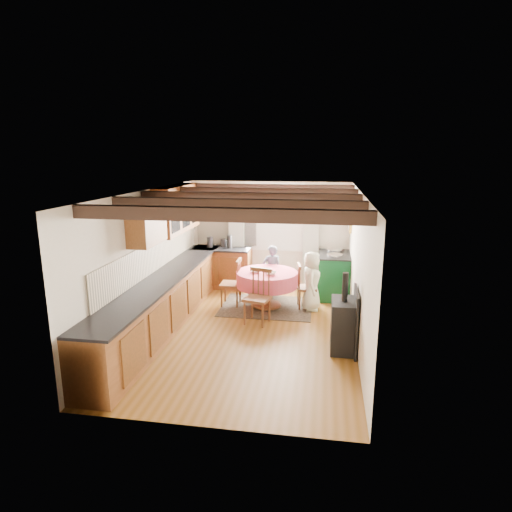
% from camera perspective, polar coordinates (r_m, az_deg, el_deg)
% --- Properties ---
extents(floor, '(3.60, 5.50, 0.00)m').
position_cam_1_polar(floor, '(7.61, -0.97, -9.85)').
color(floor, brown).
rests_on(floor, ground).
extents(ceiling, '(3.60, 5.50, 0.00)m').
position_cam_1_polar(ceiling, '(7.01, -1.05, 8.47)').
color(ceiling, white).
rests_on(ceiling, ground).
extents(wall_back, '(3.60, 0.00, 2.40)m').
position_cam_1_polar(wall_back, '(9.87, 1.80, 2.87)').
color(wall_back, silver).
rests_on(wall_back, ground).
extents(wall_front, '(3.60, 0.00, 2.40)m').
position_cam_1_polar(wall_front, '(4.67, -7.03, -9.41)').
color(wall_front, silver).
rests_on(wall_front, ground).
extents(wall_left, '(0.00, 5.50, 2.40)m').
position_cam_1_polar(wall_left, '(7.73, -14.26, -0.51)').
color(wall_left, silver).
rests_on(wall_left, ground).
extents(wall_right, '(0.00, 5.50, 2.40)m').
position_cam_1_polar(wall_right, '(7.13, 13.38, -1.61)').
color(wall_right, silver).
rests_on(wall_right, ground).
extents(beam_a, '(3.60, 0.16, 0.16)m').
position_cam_1_polar(beam_a, '(5.08, -5.04, 5.50)').
color(beam_a, black).
rests_on(beam_a, ceiling).
extents(beam_b, '(3.60, 0.16, 0.16)m').
position_cam_1_polar(beam_b, '(6.05, -2.73, 6.80)').
color(beam_b, black).
rests_on(beam_b, ceiling).
extents(beam_c, '(3.60, 0.16, 0.16)m').
position_cam_1_polar(beam_c, '(7.02, -1.05, 7.73)').
color(beam_c, black).
rests_on(beam_c, ceiling).
extents(beam_d, '(3.60, 0.16, 0.16)m').
position_cam_1_polar(beam_d, '(8.00, 0.23, 8.43)').
color(beam_d, black).
rests_on(beam_d, ceiling).
extents(beam_e, '(3.60, 0.16, 0.16)m').
position_cam_1_polar(beam_e, '(8.99, 1.23, 8.98)').
color(beam_e, black).
rests_on(beam_e, ceiling).
extents(splash_left, '(0.02, 4.50, 0.55)m').
position_cam_1_polar(splash_left, '(7.99, -13.29, -0.00)').
color(splash_left, beige).
rests_on(splash_left, wall_left).
extents(splash_back, '(1.40, 0.02, 0.55)m').
position_cam_1_polar(splash_back, '(10.03, -3.90, 3.01)').
color(splash_back, beige).
rests_on(splash_back, wall_back).
extents(base_cabinet_left, '(0.60, 5.30, 0.88)m').
position_cam_1_polar(base_cabinet_left, '(7.83, -11.91, -6.00)').
color(base_cabinet_left, brown).
rests_on(base_cabinet_left, floor).
extents(base_cabinet_back, '(1.30, 0.60, 0.88)m').
position_cam_1_polar(base_cabinet_back, '(9.94, -4.47, -1.58)').
color(base_cabinet_back, brown).
rests_on(base_cabinet_back, floor).
extents(worktop_left, '(0.64, 5.30, 0.04)m').
position_cam_1_polar(worktop_left, '(7.69, -11.94, -2.77)').
color(worktop_left, black).
rests_on(worktop_left, base_cabinet_left).
extents(worktop_back, '(1.30, 0.64, 0.04)m').
position_cam_1_polar(worktop_back, '(9.81, -4.55, 0.99)').
color(worktop_back, black).
rests_on(worktop_back, base_cabinet_back).
extents(wall_cabinet_glass, '(0.34, 1.80, 0.90)m').
position_cam_1_polar(wall_cabinet_glass, '(8.64, -10.37, 6.18)').
color(wall_cabinet_glass, brown).
rests_on(wall_cabinet_glass, wall_left).
extents(wall_cabinet_solid, '(0.34, 0.90, 0.70)m').
position_cam_1_polar(wall_cabinet_solid, '(7.26, -14.27, 4.25)').
color(wall_cabinet_solid, brown).
rests_on(wall_cabinet_solid, wall_left).
extents(window_frame, '(1.34, 0.03, 1.54)m').
position_cam_1_polar(window_frame, '(9.78, 2.39, 5.14)').
color(window_frame, white).
rests_on(window_frame, wall_back).
extents(window_pane, '(1.20, 0.01, 1.40)m').
position_cam_1_polar(window_pane, '(9.79, 2.39, 5.15)').
color(window_pane, white).
rests_on(window_pane, wall_back).
extents(curtain_left, '(0.35, 0.10, 2.10)m').
position_cam_1_polar(curtain_left, '(9.92, -2.58, 2.33)').
color(curtain_left, beige).
rests_on(curtain_left, wall_back).
extents(curtain_right, '(0.35, 0.10, 2.10)m').
position_cam_1_polar(curtain_right, '(9.72, 7.28, 2.00)').
color(curtain_right, beige).
rests_on(curtain_right, wall_back).
extents(curtain_rod, '(2.00, 0.03, 0.03)m').
position_cam_1_polar(curtain_rod, '(9.63, 2.36, 8.61)').
color(curtain_rod, black).
rests_on(curtain_rod, wall_back).
extents(wall_picture, '(0.04, 0.50, 0.60)m').
position_cam_1_polar(wall_picture, '(9.29, 12.40, 5.02)').
color(wall_picture, gold).
rests_on(wall_picture, wall_right).
extents(wall_plate, '(0.30, 0.02, 0.30)m').
position_cam_1_polar(wall_plate, '(9.69, 8.00, 5.54)').
color(wall_plate, silver).
rests_on(wall_plate, wall_back).
extents(rug, '(1.80, 1.40, 0.01)m').
position_cam_1_polar(rug, '(8.72, 1.44, -6.70)').
color(rug, black).
rests_on(rug, floor).
extents(dining_table, '(1.21, 1.21, 0.73)m').
position_cam_1_polar(dining_table, '(8.60, 1.45, -4.45)').
color(dining_table, '#B75A7E').
rests_on(dining_table, floor).
extents(chair_near, '(0.53, 0.54, 1.00)m').
position_cam_1_polar(chair_near, '(7.76, 0.16, -5.41)').
color(chair_near, brown).
rests_on(chair_near, floor).
extents(chair_left, '(0.44, 0.42, 0.96)m').
position_cam_1_polar(chair_left, '(8.68, -3.36, -3.50)').
color(chair_left, brown).
rests_on(chair_left, floor).
extents(chair_right, '(0.46, 0.45, 0.90)m').
position_cam_1_polar(chair_right, '(8.60, 6.70, -3.97)').
color(chair_right, brown).
rests_on(chair_right, floor).
extents(aga_range, '(0.67, 1.03, 0.95)m').
position_cam_1_polar(aga_range, '(9.37, 10.24, -2.46)').
color(aga_range, '#0C3C1C').
rests_on(aga_range, floor).
extents(cast_iron_stove, '(0.38, 0.63, 1.25)m').
position_cam_1_polar(cast_iron_stove, '(6.83, 11.54, -7.24)').
color(cast_iron_stove, black).
rests_on(cast_iron_stove, floor).
extents(child_far, '(0.47, 0.39, 1.11)m').
position_cam_1_polar(child_far, '(9.23, 2.10, -1.98)').
color(child_far, '#4B5266').
rests_on(child_far, floor).
extents(child_right, '(0.37, 0.57, 1.17)m').
position_cam_1_polar(child_right, '(8.47, 7.34, -3.30)').
color(child_right, beige).
rests_on(child_right, floor).
extents(bowl_a, '(0.27, 0.27, 0.05)m').
position_cam_1_polar(bowl_a, '(8.44, -0.09, -2.03)').
color(bowl_a, silver).
rests_on(bowl_a, dining_table).
extents(bowl_b, '(0.28, 0.28, 0.06)m').
position_cam_1_polar(bowl_b, '(8.28, 2.00, -2.31)').
color(bowl_b, silver).
rests_on(bowl_b, dining_table).
extents(cup, '(0.10, 0.10, 0.09)m').
position_cam_1_polar(cup, '(8.44, 1.35, -1.90)').
color(cup, silver).
rests_on(cup, dining_table).
extents(canister_tall, '(0.14, 0.14, 0.24)m').
position_cam_1_polar(canister_tall, '(9.87, -6.12, 1.85)').
color(canister_tall, '#262628').
rests_on(canister_tall, worktop_back).
extents(canister_wide, '(0.16, 0.16, 0.18)m').
position_cam_1_polar(canister_wide, '(9.90, -4.25, 1.76)').
color(canister_wide, '#262628').
rests_on(canister_wide, worktop_back).
extents(canister_slim, '(0.11, 0.11, 0.30)m').
position_cam_1_polar(canister_slim, '(9.72, -3.51, 1.90)').
color(canister_slim, '#262628').
rests_on(canister_slim, worktop_back).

